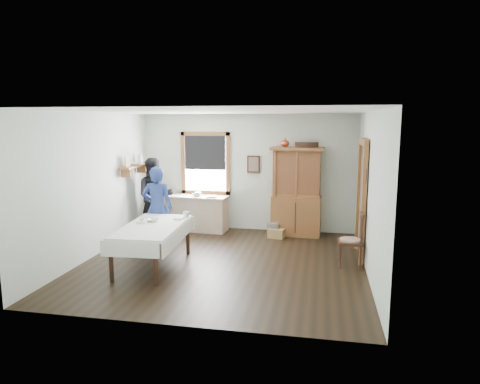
{
  "coord_description": "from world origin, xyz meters",
  "views": [
    {
      "loc": [
        1.69,
        -7.27,
        2.53
      ],
      "look_at": [
        0.24,
        0.3,
        1.25
      ],
      "focal_mm": 32.0,
      "sensor_mm": 36.0,
      "label": 1
    }
  ],
  "objects_px": {
    "dining_table": "(153,246)",
    "wicker_basket": "(276,233)",
    "figure_dark": "(155,199)",
    "woman_blue": "(158,211)",
    "china_hutch": "(297,192)",
    "pail": "(273,230)",
    "work_counter": "(197,213)",
    "spindle_chair": "(351,239)"
  },
  "relations": [
    {
      "from": "dining_table",
      "to": "figure_dark",
      "type": "bearing_deg",
      "value": 110.73
    },
    {
      "from": "china_hutch",
      "to": "pail",
      "type": "relative_size",
      "value": 6.67
    },
    {
      "from": "woman_blue",
      "to": "figure_dark",
      "type": "xyz_separation_m",
      "value": [
        -0.5,
        1.13,
        0.03
      ]
    },
    {
      "from": "pail",
      "to": "figure_dark",
      "type": "xyz_separation_m",
      "value": [
        -2.68,
        -0.17,
        0.65
      ]
    },
    {
      "from": "china_hutch",
      "to": "figure_dark",
      "type": "distance_m",
      "value": 3.2
    },
    {
      "from": "figure_dark",
      "to": "woman_blue",
      "type": "bearing_deg",
      "value": -90.08
    },
    {
      "from": "figure_dark",
      "to": "work_counter",
      "type": "bearing_deg",
      "value": 1.19
    },
    {
      "from": "china_hutch",
      "to": "pail",
      "type": "bearing_deg",
      "value": -148.31
    },
    {
      "from": "spindle_chair",
      "to": "wicker_basket",
      "type": "xyz_separation_m",
      "value": [
        -1.47,
        1.63,
        -0.39
      ]
    },
    {
      "from": "woman_blue",
      "to": "figure_dark",
      "type": "distance_m",
      "value": 1.24
    },
    {
      "from": "work_counter",
      "to": "pail",
      "type": "xyz_separation_m",
      "value": [
        1.81,
        -0.24,
        -0.26
      ]
    },
    {
      "from": "work_counter",
      "to": "wicker_basket",
      "type": "height_order",
      "value": "work_counter"
    },
    {
      "from": "spindle_chair",
      "to": "wicker_basket",
      "type": "height_order",
      "value": "spindle_chair"
    },
    {
      "from": "work_counter",
      "to": "pail",
      "type": "distance_m",
      "value": 1.85
    },
    {
      "from": "china_hutch",
      "to": "dining_table",
      "type": "bearing_deg",
      "value": -128.38
    },
    {
      "from": "woman_blue",
      "to": "dining_table",
      "type": "bearing_deg",
      "value": 101.57
    },
    {
      "from": "woman_blue",
      "to": "wicker_basket",
      "type": "bearing_deg",
      "value": -157.0
    },
    {
      "from": "china_hutch",
      "to": "woman_blue",
      "type": "relative_size",
      "value": 1.28
    },
    {
      "from": "dining_table",
      "to": "wicker_basket",
      "type": "height_order",
      "value": "dining_table"
    },
    {
      "from": "spindle_chair",
      "to": "woman_blue",
      "type": "height_order",
      "value": "woman_blue"
    },
    {
      "from": "spindle_chair",
      "to": "pail",
      "type": "bearing_deg",
      "value": 130.43
    },
    {
      "from": "dining_table",
      "to": "woman_blue",
      "type": "distance_m",
      "value": 1.19
    },
    {
      "from": "china_hutch",
      "to": "wicker_basket",
      "type": "bearing_deg",
      "value": -137.15
    },
    {
      "from": "dining_table",
      "to": "wicker_basket",
      "type": "distance_m",
      "value": 3.01
    },
    {
      "from": "pail",
      "to": "china_hutch",
      "type": "bearing_deg",
      "value": 28.62
    },
    {
      "from": "china_hutch",
      "to": "dining_table",
      "type": "distance_m",
      "value": 3.57
    },
    {
      "from": "work_counter",
      "to": "wicker_basket",
      "type": "bearing_deg",
      "value": -5.18
    },
    {
      "from": "woman_blue",
      "to": "figure_dark",
      "type": "relative_size",
      "value": 0.96
    },
    {
      "from": "spindle_chair",
      "to": "figure_dark",
      "type": "distance_m",
      "value": 4.51
    },
    {
      "from": "spindle_chair",
      "to": "woman_blue",
      "type": "distance_m",
      "value": 3.76
    },
    {
      "from": "wicker_basket",
      "to": "figure_dark",
      "type": "distance_m",
      "value": 2.85
    },
    {
      "from": "china_hutch",
      "to": "woman_blue",
      "type": "height_order",
      "value": "china_hutch"
    },
    {
      "from": "figure_dark",
      "to": "dining_table",
      "type": "bearing_deg",
      "value": -93.4
    },
    {
      "from": "work_counter",
      "to": "figure_dark",
      "type": "distance_m",
      "value": 1.03
    },
    {
      "from": "china_hutch",
      "to": "dining_table",
      "type": "height_order",
      "value": "china_hutch"
    },
    {
      "from": "dining_table",
      "to": "woman_blue",
      "type": "height_order",
      "value": "woman_blue"
    },
    {
      "from": "spindle_chair",
      "to": "figure_dark",
      "type": "bearing_deg",
      "value": 158.15
    },
    {
      "from": "china_hutch",
      "to": "figure_dark",
      "type": "height_order",
      "value": "china_hutch"
    },
    {
      "from": "spindle_chair",
      "to": "pail",
      "type": "relative_size",
      "value": 3.32
    },
    {
      "from": "china_hutch",
      "to": "wicker_basket",
      "type": "relative_size",
      "value": 5.74
    },
    {
      "from": "work_counter",
      "to": "woman_blue",
      "type": "relative_size",
      "value": 0.93
    },
    {
      "from": "dining_table",
      "to": "pail",
      "type": "xyz_separation_m",
      "value": [
        1.85,
        2.37,
        -0.23
      ]
    }
  ]
}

